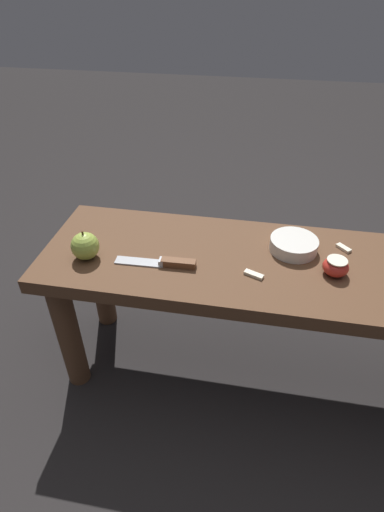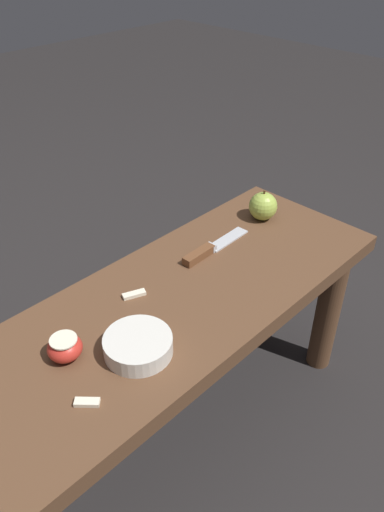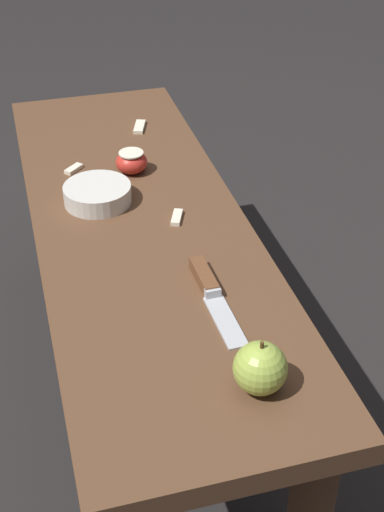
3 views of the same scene
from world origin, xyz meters
TOP-DOWN VIEW (x-y plane):
  - ground_plane at (0.00, 0.00)m, footprint 8.00×8.00m
  - wooden_bench at (0.00, 0.00)m, footprint 1.20×0.39m
  - knife at (-0.25, -0.06)m, footprint 0.21×0.04m
  - apple_whole at (-0.47, -0.07)m, footprint 0.07×0.07m
  - apple_cut at (0.18, -0.02)m, footprint 0.06×0.06m
  - apple_slice_near_knife at (0.38, -0.08)m, footprint 0.07×0.04m
  - apple_slice_center at (-0.02, -0.07)m, footprint 0.05×0.03m
  - apple_slice_near_bowl at (0.22, 0.09)m, footprint 0.04×0.04m
  - bowl at (0.08, 0.06)m, footprint 0.13×0.13m

SIDE VIEW (x-z plane):
  - ground_plane at x=0.00m, z-range 0.00..0.00m
  - wooden_bench at x=0.00m, z-range 0.14..0.59m
  - apple_slice_near_knife at x=0.38m, z-range 0.45..0.46m
  - apple_slice_center at x=-0.02m, z-range 0.45..0.46m
  - apple_slice_near_bowl at x=0.22m, z-range 0.45..0.46m
  - knife at x=-0.25m, z-range 0.45..0.47m
  - bowl at x=0.08m, z-range 0.45..0.49m
  - apple_cut at x=0.18m, z-range 0.45..0.50m
  - apple_whole at x=-0.47m, z-range 0.45..0.53m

